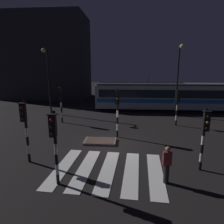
{
  "coord_description": "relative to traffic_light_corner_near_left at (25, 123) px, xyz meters",
  "views": [
    {
      "loc": [
        0.9,
        -11.98,
        4.96
      ],
      "look_at": [
        -0.36,
        3.86,
        1.4
      ],
      "focal_mm": 31.36,
      "sensor_mm": 36.0,
      "label": 1
    }
  ],
  "objects": [
    {
      "name": "ground_plane",
      "position": [
        4.33,
        2.7,
        -2.22
      ],
      "size": [
        120.0,
        120.0,
        0.0
      ],
      "primitive_type": "plane",
      "color": "black"
    },
    {
      "name": "rail_near",
      "position": [
        4.33,
        13.35,
        -2.21
      ],
      "size": [
        80.0,
        0.12,
        0.03
      ],
      "primitive_type": "cube",
      "color": "#59595E",
      "rests_on": "ground"
    },
    {
      "name": "rail_far",
      "position": [
        4.33,
        14.79,
        -2.21
      ],
      "size": [
        80.0,
        0.12,
        0.03
      ],
      "primitive_type": "cube",
      "color": "#59595E",
      "rests_on": "ground"
    },
    {
      "name": "crosswalk_zebra",
      "position": [
        4.33,
        -0.46,
        -2.21
      ],
      "size": [
        5.59,
        4.53,
        0.02
      ],
      "color": "silver",
      "rests_on": "ground"
    },
    {
      "name": "traffic_island",
      "position": [
        3.42,
        3.21,
        -2.13
      ],
      "size": [
        2.13,
        1.29,
        0.18
      ],
      "color": "slate",
      "rests_on": "ground"
    },
    {
      "name": "traffic_light_corner_near_left",
      "position": [
        0.0,
        0.0,
        0.0
      ],
      "size": [
        0.36,
        0.42,
        3.36
      ],
      "color": "black",
      "rests_on": "ground"
    },
    {
      "name": "traffic_light_corner_far_left",
      "position": [
        -0.83,
        7.88,
        -0.0
      ],
      "size": [
        0.36,
        0.42,
        3.36
      ],
      "color": "black",
      "rests_on": "ground"
    },
    {
      "name": "traffic_light_corner_far_right",
      "position": [
        9.55,
        7.7,
        -0.09
      ],
      "size": [
        0.36,
        0.42,
        3.23
      ],
      "color": "black",
      "rests_on": "ground"
    },
    {
      "name": "traffic_light_median_centre",
      "position": [
        4.53,
        4.33,
        0.09
      ],
      "size": [
        0.36,
        0.42,
        3.51
      ],
      "color": "black",
      "rests_on": "ground"
    },
    {
      "name": "traffic_light_corner_near_right",
      "position": [
        8.9,
        -0.15,
        -0.15
      ],
      "size": [
        0.36,
        0.42,
        3.14
      ],
      "color": "black",
      "rests_on": "ground"
    },
    {
      "name": "traffic_light_kerb_mid_left",
      "position": [
        2.26,
        -1.9,
        -0.05
      ],
      "size": [
        0.36,
        0.42,
        3.29
      ],
      "color": "black",
      "rests_on": "ground"
    },
    {
      "name": "street_lamp_trackside_left",
      "position": [
        -3.22,
        11.14,
        2.19
      ],
      "size": [
        0.44,
        1.21,
        6.92
      ],
      "color": "black",
      "rests_on": "ground"
    },
    {
      "name": "street_lamp_trackside_right",
      "position": [
        10.34,
        11.36,
        2.35
      ],
      "size": [
        0.44,
        1.21,
        7.22
      ],
      "color": "black",
      "rests_on": "ground"
    },
    {
      "name": "tram",
      "position": [
        10.25,
        14.06,
        -0.47
      ],
      "size": [
        17.63,
        2.58,
        4.15
      ],
      "color": "#B2BCC1",
      "rests_on": "ground"
    },
    {
      "name": "pedestrian_waiting_at_kerb",
      "position": [
        6.99,
        -1.35,
        -1.34
      ],
      "size": [
        0.36,
        0.24,
        1.71
      ],
      "color": "black",
      "rests_on": "ground"
    },
    {
      "name": "building_backdrop",
      "position": [
        -8.2,
        23.44,
        4.39
      ],
      "size": [
        13.2,
        8.0,
        13.23
      ],
      "primitive_type": "cube",
      "color": "#2D2D33",
      "rests_on": "ground"
    }
  ]
}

